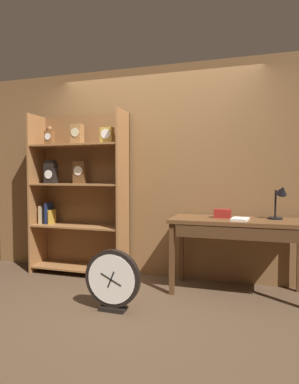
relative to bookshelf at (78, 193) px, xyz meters
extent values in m
plane|color=#4C3826|center=(0.99, -1.01, -1.04)|extent=(10.00, 10.00, 0.00)
cube|color=brown|center=(0.99, 0.21, 0.26)|extent=(4.80, 0.05, 2.60)
cube|color=brown|center=(-0.58, -0.04, -0.02)|extent=(0.02, 0.39, 2.04)
cube|color=brown|center=(0.64, -0.04, -0.02)|extent=(0.03, 0.39, 2.04)
cube|color=brown|center=(0.03, 0.14, -0.02)|extent=(1.24, 0.01, 2.04)
cube|color=brown|center=(0.03, -0.04, -0.96)|extent=(1.19, 0.37, 0.02)
cube|color=brown|center=(0.03, -0.04, -0.42)|extent=(1.19, 0.37, 0.02)
cube|color=brown|center=(0.03, -0.04, 0.11)|extent=(1.19, 0.37, 0.02)
cube|color=brown|center=(0.03, -0.04, 0.60)|extent=(1.19, 0.37, 0.02)
cube|color=brown|center=(-0.37, -0.07, 0.70)|extent=(0.11, 0.08, 0.18)
sphere|color=brown|center=(-0.37, -0.07, 0.81)|extent=(0.08, 0.08, 0.08)
cylinder|color=silver|center=(-0.37, -0.11, 0.72)|extent=(0.08, 0.01, 0.08)
cube|color=black|center=(-0.35, -0.07, 0.22)|extent=(0.15, 0.11, 0.20)
cylinder|color=black|center=(-0.35, -0.07, 0.35)|extent=(0.15, 0.11, 0.15)
cylinder|color=silver|center=(-0.35, -0.13, 0.23)|extent=(0.11, 0.01, 0.11)
cube|color=olive|center=(0.03, -0.06, 0.73)|extent=(0.14, 0.10, 0.25)
cylinder|color=#C6B78C|center=(0.03, -0.11, 0.75)|extent=(0.11, 0.01, 0.11)
cube|color=brown|center=(0.03, -0.02, 0.26)|extent=(0.16, 0.08, 0.28)
cylinder|color=silver|center=(0.03, -0.06, 0.28)|extent=(0.12, 0.01, 0.12)
cube|color=#B28C38|center=(0.42, -0.02, 0.71)|extent=(0.16, 0.09, 0.20)
cylinder|color=silver|center=(0.42, -0.06, 0.72)|extent=(0.12, 0.01, 0.12)
cube|color=tan|center=(-0.51, -0.05, -0.30)|extent=(0.03, 0.13, 0.23)
cube|color=black|center=(-0.46, -0.03, -0.30)|extent=(0.03, 0.12, 0.22)
cube|color=#19234C|center=(-0.42, -0.03, -0.28)|extent=(0.03, 0.17, 0.28)
cube|color=#B78C2D|center=(-0.37, -0.04, -0.32)|extent=(0.02, 0.16, 0.19)
cube|color=brown|center=(1.98, -0.16, -0.26)|extent=(1.39, 0.59, 0.04)
cube|color=#50321B|center=(1.34, -0.41, -0.66)|extent=(0.05, 0.05, 0.76)
cube|color=#50321B|center=(1.34, 0.08, -0.66)|extent=(0.05, 0.05, 0.76)
cube|color=#50321B|center=(2.63, 0.08, -0.66)|extent=(0.05, 0.05, 0.76)
cube|color=#472C18|center=(1.98, -0.44, -0.35)|extent=(1.18, 0.03, 0.12)
cylinder|color=black|center=(2.37, -0.05, -0.23)|extent=(0.15, 0.15, 0.02)
cylinder|color=black|center=(2.37, -0.05, -0.08)|extent=(0.02, 0.02, 0.29)
cone|color=black|center=(2.43, -0.10, 0.07)|extent=(0.15, 0.17, 0.14)
cube|color=maroon|center=(1.83, -0.12, -0.19)|extent=(0.18, 0.10, 0.10)
cube|color=silver|center=(2.02, -0.27, -0.23)|extent=(0.19, 0.24, 0.02)
cube|color=black|center=(0.92, -1.00, -1.02)|extent=(0.24, 0.11, 0.04)
cylinder|color=black|center=(0.92, -1.00, -0.73)|extent=(0.54, 0.06, 0.54)
cylinder|color=silver|center=(0.92, -1.03, -0.73)|extent=(0.46, 0.01, 0.46)
cube|color=black|center=(0.92, -1.04, -0.73)|extent=(0.07, 0.01, 0.15)
cube|color=black|center=(0.92, -1.04, -0.73)|extent=(0.21, 0.01, 0.11)
camera|label=1|loc=(2.16, -3.80, 0.22)|focal=31.29mm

